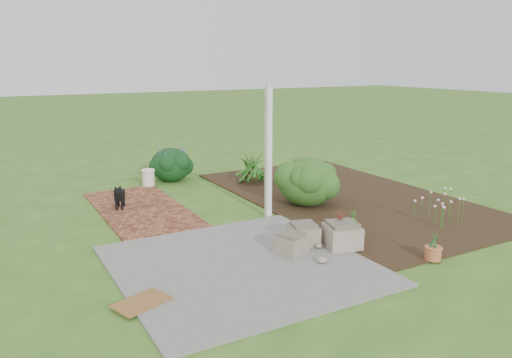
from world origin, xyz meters
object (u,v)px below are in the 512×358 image
stone_trough_near (342,236)px  black_dog (119,195)px  evergreen_shrub (307,180)px  cream_ceramic_urn (148,178)px

stone_trough_near → black_dog: black_dog is taller
stone_trough_near → evergreen_shrub: bearing=68.2°
black_dog → evergreen_shrub: bearing=-1.4°
stone_trough_near → black_dog: size_ratio=0.99×
black_dog → evergreen_shrub: (3.48, -1.51, 0.22)m
cream_ceramic_urn → evergreen_shrub: size_ratio=0.32×
stone_trough_near → cream_ceramic_urn: (-1.48, 5.39, 0.02)m
evergreen_shrub → black_dog: bearing=156.5°
stone_trough_near → evergreen_shrub: (0.92, 2.30, 0.32)m
stone_trough_near → cream_ceramic_urn: size_ratio=1.36×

